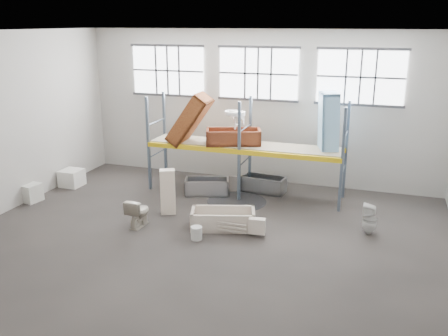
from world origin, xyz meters
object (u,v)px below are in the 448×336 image
at_px(bathtub_beige, 223,219).
at_px(toilet_white, 370,219).
at_px(cistern_tall, 168,192).
at_px(steel_tub_right, 264,184).
at_px(bucket, 196,233).
at_px(blue_tub_upright, 328,122).
at_px(carton_near, 30,192).
at_px(steel_tub_left, 207,186).
at_px(toilet_beige, 138,212).
at_px(rust_tub_flat, 233,137).

xyz_separation_m(bathtub_beige, toilet_white, (3.66, 0.83, 0.16)).
distance_m(cistern_tall, steel_tub_right, 3.41).
distance_m(toilet_white, bucket, 4.41).
distance_m(steel_tub_right, blue_tub_upright, 2.89).
distance_m(blue_tub_upright, carton_near, 9.18).
bearing_deg(steel_tub_left, cistern_tall, -104.07).
relative_size(bathtub_beige, cistern_tall, 1.29).
relative_size(toilet_beige, steel_tub_right, 0.58).
xyz_separation_m(steel_tub_left, rust_tub_flat, (0.74, 0.37, 1.57)).
xyz_separation_m(toilet_white, carton_near, (-9.84, -0.81, -0.13)).
height_order(toilet_beige, blue_tub_upright, blue_tub_upright).
bearing_deg(bathtub_beige, toilet_white, -4.26).
relative_size(steel_tub_left, carton_near, 2.16).
distance_m(toilet_beige, steel_tub_right, 4.48).
bearing_deg(cistern_tall, carton_near, 161.10).
bearing_deg(steel_tub_left, toilet_white, -16.49).
relative_size(rust_tub_flat, carton_near, 2.65).
relative_size(toilet_white, steel_tub_right, 0.59).
distance_m(toilet_beige, blue_tub_upright, 6.03).
bearing_deg(blue_tub_upright, carton_near, -160.45).
bearing_deg(rust_tub_flat, bucket, -87.07).
relative_size(steel_tub_left, bucket, 4.07).
distance_m(toilet_beige, carton_near, 4.09).
relative_size(bathtub_beige, carton_near, 2.66).
height_order(bathtub_beige, toilet_beige, toilet_beige).
relative_size(rust_tub_flat, blue_tub_upright, 0.95).
relative_size(toilet_beige, blue_tub_upright, 0.45).
relative_size(bathtub_beige, toilet_beige, 2.12).
bearing_deg(cistern_tall, steel_tub_right, 27.40).
bearing_deg(cistern_tall, steel_tub_left, 51.42).
bearing_deg(toilet_beige, steel_tub_left, -103.42).
distance_m(steel_tub_left, carton_near, 5.38).
xyz_separation_m(toilet_beige, bucket, (1.76, -0.27, -0.23)).
relative_size(cistern_tall, steel_tub_left, 0.95).
distance_m(toilet_beige, bucket, 1.79).
bearing_deg(steel_tub_right, rust_tub_flat, -153.51).
bearing_deg(blue_tub_upright, rust_tub_flat, -173.32).
bearing_deg(cistern_tall, toilet_white, -20.48).
xyz_separation_m(toilet_beige, steel_tub_right, (2.46, 3.74, -0.14)).
relative_size(cistern_tall, bucket, 3.87).
distance_m(rust_tub_flat, bucket, 3.93).
xyz_separation_m(rust_tub_flat, bucket, (0.18, -3.57, -1.65)).
bearing_deg(toilet_white, cistern_tall, -85.53).
xyz_separation_m(steel_tub_left, carton_near, (-4.87, -2.29, 0.02)).
bearing_deg(steel_tub_right, cistern_tall, -128.09).
bearing_deg(toilet_white, steel_tub_right, -123.86).
height_order(bathtub_beige, toilet_white, toilet_white).
relative_size(toilet_white, rust_tub_flat, 0.49).
relative_size(blue_tub_upright, bucket, 5.24).
height_order(steel_tub_left, blue_tub_upright, blue_tub_upright).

